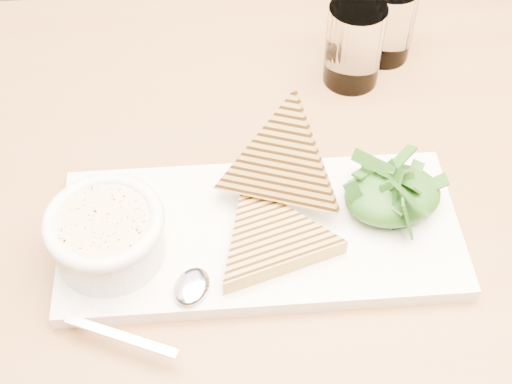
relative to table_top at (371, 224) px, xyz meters
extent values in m
cube|color=brown|center=(0.00, 0.00, 0.00)|extent=(1.35, 0.99, 0.04)
cube|color=white|center=(-0.12, -0.01, 0.03)|extent=(0.42, 0.24, 0.02)
cylinder|color=white|center=(-0.27, 0.00, 0.06)|extent=(0.11, 0.11, 0.04)
cylinder|color=#D9BB81|center=(-0.27, 0.00, 0.08)|extent=(0.09, 0.09, 0.01)
torus|color=white|center=(-0.27, 0.00, 0.09)|extent=(0.11, 0.11, 0.01)
ellipsoid|color=#184014|center=(0.01, -0.01, 0.06)|extent=(0.10, 0.08, 0.04)
ellipsoid|color=silver|center=(-0.20, -0.06, 0.04)|extent=(0.05, 0.05, 0.01)
cube|color=silver|center=(-0.27, -0.10, 0.04)|extent=(0.10, 0.07, 0.00)
cylinder|color=white|center=(0.04, 0.21, 0.07)|extent=(0.07, 0.07, 0.10)
cylinder|color=white|center=(0.10, 0.24, 0.07)|extent=(0.06, 0.06, 0.10)
camera|label=1|loc=(-0.22, -0.42, 0.61)|focal=50.00mm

